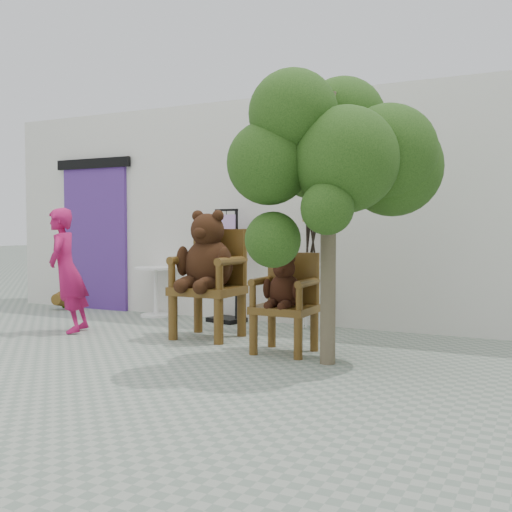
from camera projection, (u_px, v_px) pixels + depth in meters
The scene contains 11 objects.
ground_plane at pixel (156, 361), 5.69m from camera, with size 60.00×60.00×0.00m, color gray.
back_wall at pixel (286, 211), 8.39m from camera, with size 9.00×1.00×3.00m, color silver.
doorway at pixel (95, 234), 9.27m from camera, with size 1.40×0.11×2.33m.
chair_big at pixel (209, 265), 6.86m from camera, with size 0.72×0.77×1.47m.
chair_small at pixel (286, 293), 6.06m from camera, with size 0.58×0.54×1.01m.
person at pixel (67, 271), 7.21m from camera, with size 0.55×0.36×1.50m, color #A71450.
cafe_table at pixel (156, 286), 8.53m from camera, with size 0.60×0.60×0.70m.
display_stand at pixel (226, 279), 8.00m from camera, with size 0.52×0.45×1.51m.
stool_bucket at pixel (311, 278), 7.46m from camera, with size 0.32×0.32×1.45m.
tree at pixel (342, 154), 5.48m from camera, with size 1.75×1.65×2.72m.
potted_plant at pixel (65, 296), 9.27m from camera, with size 0.37×0.32×0.41m, color #17340E.
Camera 1 is at (3.37, -4.62, 1.27)m, focal length 42.00 mm.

